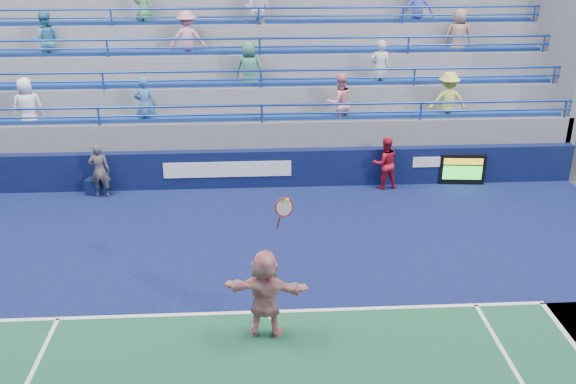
{
  "coord_description": "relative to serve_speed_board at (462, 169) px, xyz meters",
  "views": [
    {
      "loc": [
        -0.27,
        -10.64,
        7.1
      ],
      "look_at": [
        0.49,
        2.5,
        1.5
      ],
      "focal_mm": 40.0,
      "sensor_mm": 36.0,
      "label": 1
    }
  ],
  "objects": [
    {
      "name": "line_judge",
      "position": [
        -10.24,
        -0.31,
        0.31
      ],
      "size": [
        0.58,
        0.39,
        1.54
      ],
      "primitive_type": "imported",
      "rotation": [
        0.0,
        0.0,
        3.18
      ],
      "color": "#131536",
      "rests_on": "ground"
    },
    {
      "name": "judge_chair",
      "position": [
        -10.45,
        -0.07,
        -0.2
      ],
      "size": [
        0.54,
        0.54,
        0.81
      ],
      "color": "#0C163C",
      "rests_on": "ground"
    },
    {
      "name": "serve_speed_board",
      "position": [
        0.0,
        0.0,
        0.0
      ],
      "size": [
        1.32,
        0.26,
        0.91
      ],
      "color": "black",
      "rests_on": "ground"
    },
    {
      "name": "ground",
      "position": [
        -5.75,
        -6.32,
        -0.46
      ],
      "size": [
        120.0,
        120.0,
        0.0
      ],
      "primitive_type": "plane",
      "color": "#333538"
    },
    {
      "name": "ball_girl",
      "position": [
        -2.3,
        -0.15,
        0.3
      ],
      "size": [
        0.82,
        0.69,
        1.51
      ],
      "primitive_type": "imported",
      "rotation": [
        0.0,
        0.0,
        3.31
      ],
      "color": "#A71322",
      "rests_on": "ground"
    },
    {
      "name": "bleacher_stand",
      "position": [
        -5.75,
        3.95,
        1.09
      ],
      "size": [
        18.0,
        5.6,
        6.13
      ],
      "color": "slate",
      "rests_on": "ground"
    },
    {
      "name": "tennis_player",
      "position": [
        -5.86,
        -7.0,
        0.41
      ],
      "size": [
        1.65,
        0.75,
        2.76
      ],
      "color": "white",
      "rests_on": "ground"
    },
    {
      "name": "sponsor_wall",
      "position": [
        -5.75,
        0.18,
        0.09
      ],
      "size": [
        18.0,
        0.32,
        1.1
      ],
      "color": "#0A1137",
      "rests_on": "ground"
    }
  ]
}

